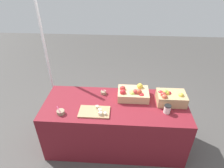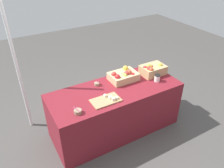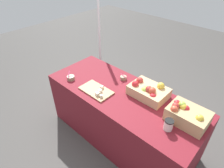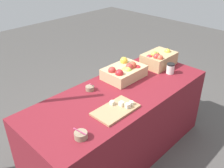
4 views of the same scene
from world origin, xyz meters
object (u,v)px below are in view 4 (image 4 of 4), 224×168
at_px(cutting_board_front, 116,109).
at_px(sample_bowl_mid, 90,88).
at_px(coffee_cup, 170,69).
at_px(apple_crate_middle, 125,72).
at_px(sample_bowl_near, 81,135).
at_px(apple_crate_left, 158,59).

bearing_deg(cutting_board_front, sample_bowl_mid, 80.72).
height_order(sample_bowl_mid, coffee_cup, coffee_cup).
xyz_separation_m(apple_crate_middle, coffee_cup, (0.41, -0.28, -0.01)).
distance_m(sample_bowl_near, sample_bowl_mid, 0.66).
distance_m(apple_crate_middle, sample_bowl_near, 0.98).
bearing_deg(apple_crate_middle, sample_bowl_mid, 170.98).
distance_m(apple_crate_left, sample_bowl_mid, 0.91).
relative_size(apple_crate_left, sample_bowl_mid, 4.08).
bearing_deg(sample_bowl_near, sample_bowl_mid, 43.16).
height_order(apple_crate_left, sample_bowl_mid, apple_crate_left).
height_order(apple_crate_left, coffee_cup, apple_crate_left).
height_order(cutting_board_front, coffee_cup, coffee_cup).
distance_m(cutting_board_front, coffee_cup, 0.89).
xyz_separation_m(cutting_board_front, coffee_cup, (0.89, 0.06, 0.04)).
bearing_deg(apple_crate_left, sample_bowl_near, -167.18).
height_order(apple_crate_middle, coffee_cup, apple_crate_middle).
height_order(apple_crate_middle, sample_bowl_mid, apple_crate_middle).
xyz_separation_m(sample_bowl_near, coffee_cup, (1.31, 0.11, 0.03)).
bearing_deg(apple_crate_middle, coffee_cup, -34.12).
relative_size(cutting_board_front, sample_bowl_near, 3.69).
bearing_deg(cutting_board_front, apple_crate_middle, 35.27).
distance_m(apple_crate_middle, cutting_board_front, 0.59).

